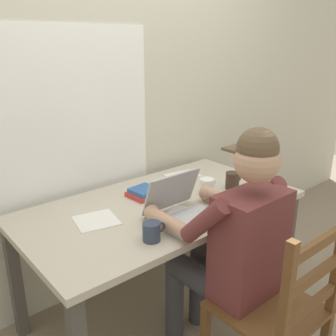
{
  "coord_description": "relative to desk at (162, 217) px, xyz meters",
  "views": [
    {
      "loc": [
        -1.2,
        -1.48,
        1.59
      ],
      "look_at": [
        0.01,
        -0.05,
        0.95
      ],
      "focal_mm": 40.08,
      "sensor_mm": 36.0,
      "label": 1
    }
  ],
  "objects": [
    {
      "name": "ground_plane",
      "position": [
        0.0,
        0.0,
        -0.64
      ],
      "size": [
        8.0,
        8.0,
        0.0
      ],
      "primitive_type": "plane",
      "color": "gray"
    },
    {
      "name": "paper_pile_side",
      "position": [
        0.39,
        0.25,
        0.09
      ],
      "size": [
        0.23,
        0.19,
        0.01
      ],
      "primitive_type": "cube",
      "rotation": [
        0.0,
        0.0,
        -0.18
      ],
      "color": "white",
      "rests_on": "desk"
    },
    {
      "name": "coffee_mug_spare",
      "position": [
        0.47,
        -0.11,
        0.13
      ],
      "size": [
        0.12,
        0.08,
        0.1
      ],
      "color": "#38281E",
      "rests_on": "desk"
    },
    {
      "name": "wooden_chair",
      "position": [
        0.02,
        -0.77,
        -0.17
      ],
      "size": [
        0.42,
        0.42,
        0.95
      ],
      "color": "brown",
      "rests_on": "ground"
    },
    {
      "name": "coffee_mug_dark",
      "position": [
        -0.29,
        -0.28,
        0.13
      ],
      "size": [
        0.12,
        0.08,
        0.09
      ],
      "color": "#2D384C",
      "rests_on": "desk"
    },
    {
      "name": "paper_pile_back_corner",
      "position": [
        -0.39,
        0.05,
        0.09
      ],
      "size": [
        0.24,
        0.23,
        0.0
      ],
      "primitive_type": "cube",
      "rotation": [
        0.0,
        0.0,
        -0.21
      ],
      "color": "white",
      "rests_on": "desk"
    },
    {
      "name": "coffee_mug_white",
      "position": [
        0.29,
        -0.07,
        0.13
      ],
      "size": [
        0.12,
        0.08,
        0.1
      ],
      "color": "white",
      "rests_on": "desk"
    },
    {
      "name": "computer_mouse",
      "position": [
        0.19,
        -0.31,
        0.1
      ],
      "size": [
        0.06,
        0.1,
        0.03
      ],
      "primitive_type": "ellipsoid",
      "color": "#ADAFB2",
      "rests_on": "desk"
    },
    {
      "name": "paper_pile_near_laptop",
      "position": [
        -0.02,
        -0.2,
        0.09
      ],
      "size": [
        0.27,
        0.25,
        0.01
      ],
      "primitive_type": "cube",
      "rotation": [
        0.0,
        0.0,
        0.44
      ],
      "color": "white",
      "rests_on": "desk"
    },
    {
      "name": "seated_person",
      "position": [
        0.02,
        -0.49,
        0.05
      ],
      "size": [
        0.5,
        0.6,
        1.26
      ],
      "color": "brown",
      "rests_on": "ground"
    },
    {
      "name": "laptop",
      "position": [
        -0.03,
        -0.21,
        0.14
      ],
      "size": [
        0.33,
        0.31,
        0.22
      ],
      "color": "#ADAFB2",
      "rests_on": "desk"
    },
    {
      "name": "book_stack_main",
      "position": [
        -0.01,
        0.14,
        0.11
      ],
      "size": [
        0.18,
        0.16,
        0.05
      ],
      "color": "#BC332D",
      "rests_on": "desk"
    },
    {
      "name": "desk",
      "position": [
        0.0,
        0.0,
        0.0
      ],
      "size": [
        1.55,
        0.84,
        0.73
      ],
      "color": "#BCB29E",
      "rests_on": "ground"
    },
    {
      "name": "back_wall",
      "position": [
        -0.01,
        0.5,
        0.65
      ],
      "size": [
        6.0,
        0.08,
        2.6
      ],
      "color": "beige",
      "rests_on": "ground"
    }
  ]
}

